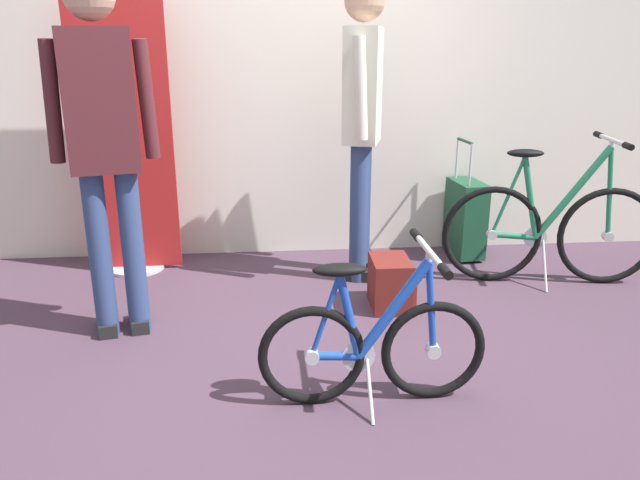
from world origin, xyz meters
TOP-DOWN VIEW (x-y plane):
  - ground_plane at (0.00, 0.00)m, footprint 6.10×6.10m
  - back_wall at (0.00, 1.70)m, footprint 6.10×0.10m
  - floor_banner_stand at (-1.02, 1.37)m, footprint 0.60×0.36m
  - folding_bike_foreground at (0.29, -0.34)m, footprint 0.96×0.53m
  - display_bike_left at (1.61, 0.91)m, footprint 1.32×0.53m
  - visitor_near_wall at (-0.90, 0.42)m, footprint 0.53×0.32m
  - visitor_browsing at (0.46, 1.12)m, footprint 0.34×0.52m
  - rolling_suitcase at (1.25, 1.44)m, footprint 0.21×0.38m
  - backpack_on_floor at (0.56, 0.62)m, footprint 0.25×0.31m

SIDE VIEW (x-z plane):
  - ground_plane at x=0.00m, z-range 0.00..0.00m
  - backpack_on_floor at x=0.56m, z-range 0.00..0.29m
  - folding_bike_foreground at x=0.29m, z-range -0.07..0.61m
  - rolling_suitcase at x=1.25m, z-range -0.13..0.70m
  - display_bike_left at x=1.61m, z-range -0.11..0.81m
  - floor_banner_stand at x=-1.02m, z-range -0.09..1.74m
  - visitor_near_wall at x=-0.90m, z-range 0.14..1.92m
  - visitor_browsing at x=0.46m, z-range 0.15..1.95m
  - back_wall at x=0.00m, z-range 0.00..3.01m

